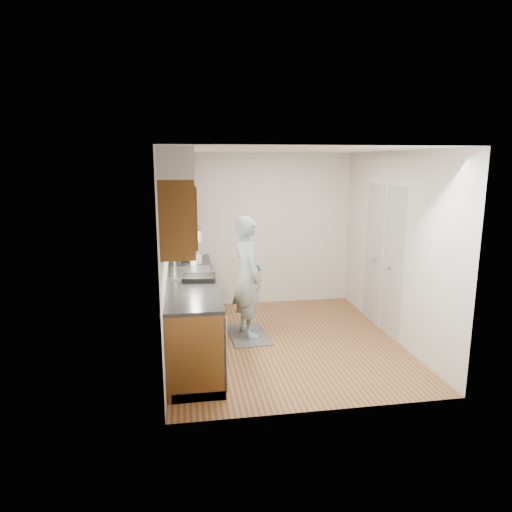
{
  "coord_description": "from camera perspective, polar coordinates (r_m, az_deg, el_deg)",
  "views": [
    {
      "loc": [
        -1.29,
        -5.6,
        2.36
      ],
      "look_at": [
        -0.33,
        0.25,
        1.13
      ],
      "focal_mm": 32.0,
      "sensor_mm": 36.0,
      "label": 1
    }
  ],
  "objects": [
    {
      "name": "ceiling",
      "position": [
        5.75,
        3.78,
        13.1
      ],
      "size": [
        3.5,
        3.5,
        0.0
      ],
      "primitive_type": "plane",
      "rotation": [
        3.14,
        0.0,
        0.0
      ],
      "color": "white",
      "rests_on": "wall_left"
    },
    {
      "name": "floor",
      "position": [
        6.22,
        3.46,
        -10.61
      ],
      "size": [
        3.5,
        3.5,
        0.0
      ],
      "primitive_type": "plane",
      "color": "#9C673B",
      "rests_on": "ground"
    },
    {
      "name": "wall_left",
      "position": [
        5.72,
        -11.21,
        0.3
      ],
      "size": [
        0.02,
        3.5,
        2.5
      ],
      "primitive_type": "cube",
      "color": "silver",
      "rests_on": "floor"
    },
    {
      "name": "person",
      "position": [
        6.13,
        -1.04,
        -1.59
      ],
      "size": [
        0.58,
        0.74,
        1.86
      ],
      "primitive_type": "imported",
      "rotation": [
        0.0,
        0.0,
        1.8
      ],
      "color": "#88A0A5",
      "rests_on": "floor_mat"
    },
    {
      "name": "floor_mat",
      "position": [
        6.41,
        -1.01,
        -9.8
      ],
      "size": [
        0.57,
        0.9,
        0.02
      ],
      "primitive_type": "cube",
      "rotation": [
        0.0,
        0.0,
        0.07
      ],
      "color": "slate",
      "rests_on": "floor"
    },
    {
      "name": "counter",
      "position": [
        5.91,
        -7.98,
        -6.85
      ],
      "size": [
        0.64,
        2.8,
        1.3
      ],
      "color": "brown",
      "rests_on": "floor"
    },
    {
      "name": "wall_right",
      "position": [
        6.36,
        16.92,
        1.16
      ],
      "size": [
        0.02,
        3.5,
        2.5
      ],
      "primitive_type": "cube",
      "color": "silver",
      "rests_on": "floor"
    },
    {
      "name": "soap_bottle_c",
      "position": [
        6.7,
        -8.87,
        0.12
      ],
      "size": [
        0.19,
        0.19,
        0.18
      ],
      "primitive_type": "imported",
      "rotation": [
        0.0,
        0.0,
        1.0
      ],
      "color": "white",
      "rests_on": "counter"
    },
    {
      "name": "dish_rack",
      "position": [
        5.6,
        -7.12,
        -2.75
      ],
      "size": [
        0.42,
        0.36,
        0.06
      ],
      "primitive_type": "cube",
      "rotation": [
        0.0,
        0.0,
        -0.12
      ],
      "color": "black",
      "rests_on": "counter"
    },
    {
      "name": "steel_can",
      "position": [
        6.56,
        -7.04,
        -0.3
      ],
      "size": [
        0.09,
        0.09,
        0.12
      ],
      "primitive_type": "cylinder",
      "rotation": [
        0.0,
        0.0,
        -0.31
      ],
      "color": "#A5A5AA",
      "rests_on": "counter"
    },
    {
      "name": "wall_back",
      "position": [
        7.55,
        0.67,
        3.28
      ],
      "size": [
        3.0,
        0.02,
        2.5
      ],
      "primitive_type": "cube",
      "color": "silver",
      "rests_on": "floor"
    },
    {
      "name": "soap_bottle_b",
      "position": [
        6.52,
        -7.21,
        -0.14
      ],
      "size": [
        0.1,
        0.1,
        0.18
      ],
      "primitive_type": "imported",
      "rotation": [
        0.0,
        0.0,
        -0.36
      ],
      "color": "white",
      "rests_on": "counter"
    },
    {
      "name": "closet_door",
      "position": [
        6.66,
        15.59,
        -0.27
      ],
      "size": [
        0.02,
        1.22,
        2.05
      ],
      "primitive_type": "cube",
      "color": "silver",
      "rests_on": "wall_right"
    },
    {
      "name": "soap_bottle_a",
      "position": [
        6.32,
        -7.82,
        -0.15
      ],
      "size": [
        0.12,
        0.12,
        0.26
      ],
      "primitive_type": "imported",
      "rotation": [
        0.0,
        0.0,
        0.22
      ],
      "color": "white",
      "rests_on": "counter"
    },
    {
      "name": "upper_cabinets",
      "position": [
        5.66,
        -9.76,
        7.4
      ],
      "size": [
        0.47,
        2.8,
        1.21
      ],
      "color": "brown",
      "rests_on": "wall_left"
    }
  ]
}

